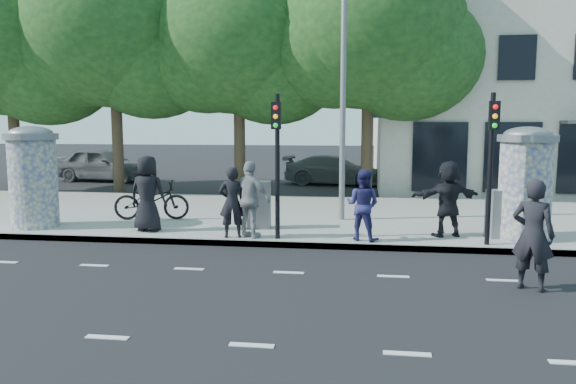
# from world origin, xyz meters

# --- Properties ---
(ground) EXTENTS (120.00, 120.00, 0.00)m
(ground) POSITION_xyz_m (0.00, 0.00, 0.00)
(ground) COLOR black
(ground) RESTS_ON ground
(sidewalk) EXTENTS (40.00, 8.00, 0.15)m
(sidewalk) POSITION_xyz_m (0.00, 7.50, 0.07)
(sidewalk) COLOR gray
(sidewalk) RESTS_ON ground
(curb) EXTENTS (40.00, 0.10, 0.16)m
(curb) POSITION_xyz_m (0.00, 3.55, 0.07)
(curb) COLOR slate
(curb) RESTS_ON ground
(lane_dash_near) EXTENTS (32.00, 0.12, 0.01)m
(lane_dash_near) POSITION_xyz_m (0.00, -2.20, 0.00)
(lane_dash_near) COLOR silver
(lane_dash_near) RESTS_ON ground
(lane_dash_far) EXTENTS (32.00, 0.12, 0.01)m
(lane_dash_far) POSITION_xyz_m (0.00, 1.40, 0.00)
(lane_dash_far) COLOR silver
(lane_dash_far) RESTS_ON ground
(ad_column_left) EXTENTS (1.36, 1.36, 2.65)m
(ad_column_left) POSITION_xyz_m (-7.20, 4.50, 1.54)
(ad_column_left) COLOR beige
(ad_column_left) RESTS_ON sidewalk
(ad_column_right) EXTENTS (1.36, 1.36, 2.65)m
(ad_column_right) POSITION_xyz_m (5.20, 4.70, 1.54)
(ad_column_right) COLOR beige
(ad_column_right) RESTS_ON sidewalk
(traffic_pole_near) EXTENTS (0.22, 0.31, 3.40)m
(traffic_pole_near) POSITION_xyz_m (-0.60, 3.79, 2.23)
(traffic_pole_near) COLOR black
(traffic_pole_near) RESTS_ON sidewalk
(traffic_pole_far) EXTENTS (0.22, 0.31, 3.40)m
(traffic_pole_far) POSITION_xyz_m (4.20, 3.79, 2.23)
(traffic_pole_far) COLOR black
(traffic_pole_far) RESTS_ON sidewalk
(street_lamp) EXTENTS (0.25, 0.93, 8.00)m
(street_lamp) POSITION_xyz_m (0.80, 6.63, 4.79)
(street_lamp) COLOR slate
(street_lamp) RESTS_ON sidewalk
(tree_far_left) EXTENTS (7.20, 7.20, 9.26)m
(tree_far_left) POSITION_xyz_m (-13.00, 12.50, 6.19)
(tree_far_left) COLOR #38281C
(tree_far_left) RESTS_ON ground
(tree_mid_left) EXTENTS (7.20, 7.20, 9.57)m
(tree_mid_left) POSITION_xyz_m (-8.50, 12.50, 6.50)
(tree_mid_left) COLOR #38281C
(tree_mid_left) RESTS_ON ground
(tree_near_left) EXTENTS (6.80, 6.80, 8.97)m
(tree_near_left) POSITION_xyz_m (-3.50, 12.70, 6.06)
(tree_near_left) COLOR #38281C
(tree_near_left) RESTS_ON ground
(tree_center) EXTENTS (7.00, 7.00, 9.30)m
(tree_center) POSITION_xyz_m (1.50, 12.30, 6.31)
(tree_center) COLOR #38281C
(tree_center) RESTS_ON ground
(ped_a) EXTENTS (0.98, 0.67, 1.93)m
(ped_a) POSITION_xyz_m (-4.00, 4.33, 1.11)
(ped_a) COLOR black
(ped_a) RESTS_ON sidewalk
(ped_b) EXTENTS (0.70, 0.54, 1.70)m
(ped_b) POSITION_xyz_m (-1.70, 3.85, 1.00)
(ped_b) COLOR black
(ped_b) RESTS_ON sidewalk
(ped_c) EXTENTS (0.98, 0.87, 1.67)m
(ped_c) POSITION_xyz_m (1.40, 3.96, 0.98)
(ped_c) COLOR navy
(ped_c) RESTS_ON sidewalk
(ped_e) EXTENTS (1.23, 0.97, 1.84)m
(ped_e) POSITION_xyz_m (-1.26, 3.85, 1.07)
(ped_e) COLOR #959598
(ped_e) RESTS_ON sidewalk
(ped_f) EXTENTS (1.82, 1.13, 1.84)m
(ped_f) POSITION_xyz_m (3.43, 4.68, 1.07)
(ped_f) COLOR black
(ped_f) RESTS_ON sidewalk
(man_road) EXTENTS (0.85, 0.75, 1.95)m
(man_road) POSITION_xyz_m (4.33, 0.90, 0.97)
(man_road) COLOR black
(man_road) RESTS_ON ground
(bicycle) EXTENTS (1.11, 2.20, 1.10)m
(bicycle) POSITION_xyz_m (-4.54, 5.94, 0.70)
(bicycle) COLOR black
(bicycle) RESTS_ON sidewalk
(cabinet_left) EXTENTS (0.62, 0.47, 1.23)m
(cabinet_left) POSITION_xyz_m (-1.28, 5.10, 0.77)
(cabinet_left) COLOR slate
(cabinet_left) RESTS_ON sidewalk
(cabinet_right) EXTENTS (0.64, 0.53, 1.15)m
(cabinet_right) POSITION_xyz_m (4.64, 4.69, 0.73)
(cabinet_right) COLOR gray
(cabinet_right) RESTS_ON sidewalk
(car_left) EXTENTS (2.48, 5.02, 1.65)m
(car_left) POSITION_xyz_m (-11.31, 16.90, 0.82)
(car_left) COLOR #575A5E
(car_left) RESTS_ON ground
(car_right) EXTENTS (2.25, 4.76, 1.34)m
(car_right) POSITION_xyz_m (0.01, 16.99, 0.67)
(car_right) COLOR slate
(car_right) RESTS_ON ground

